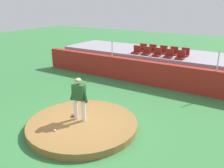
{
  "coord_description": "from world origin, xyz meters",
  "views": [
    {
      "loc": [
        5.33,
        -6.32,
        4.61
      ],
      "look_at": [
        0.0,
        2.11,
        1.17
      ],
      "focal_mm": 38.43,
      "sensor_mm": 36.0,
      "label": 1
    }
  ],
  "objects_px": {
    "baseball": "(55,130)",
    "stadium_chair_8": "(174,52)",
    "fielding_glove": "(75,115)",
    "pitcher": "(79,96)",
    "stadium_chair_9": "(185,54)",
    "stadium_chair_4": "(180,56)",
    "stadium_chair_6": "(152,50)",
    "stadium_chair_3": "(169,55)",
    "stadium_chair_2": "(157,54)",
    "stadium_chair_7": "(163,51)",
    "stadium_chair_0": "(137,51)",
    "stadium_chair_5": "(143,49)",
    "stadium_chair_1": "(146,52)"
  },
  "relations": [
    {
      "from": "pitcher",
      "to": "fielding_glove",
      "type": "bearing_deg",
      "value": 153.29
    },
    {
      "from": "stadium_chair_2",
      "to": "stadium_chair_4",
      "type": "bearing_deg",
      "value": 179.66
    },
    {
      "from": "stadium_chair_6",
      "to": "fielding_glove",
      "type": "bearing_deg",
      "value": 91.2
    },
    {
      "from": "stadium_chair_0",
      "to": "stadium_chair_1",
      "type": "distance_m",
      "value": 0.69
    },
    {
      "from": "fielding_glove",
      "to": "stadium_chair_8",
      "type": "height_order",
      "value": "stadium_chair_8"
    },
    {
      "from": "pitcher",
      "to": "stadium_chair_4",
      "type": "xyz_separation_m",
      "value": [
        1.6,
        7.15,
        0.35
      ]
    },
    {
      "from": "baseball",
      "to": "stadium_chair_1",
      "type": "relative_size",
      "value": 0.15
    },
    {
      "from": "pitcher",
      "to": "baseball",
      "type": "xyz_separation_m",
      "value": [
        -0.19,
        -1.16,
        -0.97
      ]
    },
    {
      "from": "pitcher",
      "to": "stadium_chair_0",
      "type": "xyz_separation_m",
      "value": [
        -1.24,
        7.19,
        0.35
      ]
    },
    {
      "from": "pitcher",
      "to": "stadium_chair_2",
      "type": "bearing_deg",
      "value": 80.67
    },
    {
      "from": "stadium_chair_1",
      "to": "stadium_chair_7",
      "type": "xyz_separation_m",
      "value": [
        0.75,
        0.9,
        0.0
      ]
    },
    {
      "from": "stadium_chair_2",
      "to": "stadium_chair_7",
      "type": "relative_size",
      "value": 1.0
    },
    {
      "from": "stadium_chair_2",
      "to": "stadium_chair_8",
      "type": "bearing_deg",
      "value": -128.36
    },
    {
      "from": "stadium_chair_2",
      "to": "stadium_chair_4",
      "type": "height_order",
      "value": "same"
    },
    {
      "from": "stadium_chair_1",
      "to": "stadium_chair_6",
      "type": "distance_m",
      "value": 0.91
    },
    {
      "from": "fielding_glove",
      "to": "stadium_chair_4",
      "type": "bearing_deg",
      "value": 176.87
    },
    {
      "from": "stadium_chair_2",
      "to": "stadium_chair_4",
      "type": "distance_m",
      "value": 1.43
    },
    {
      "from": "fielding_glove",
      "to": "stadium_chair_0",
      "type": "bearing_deg",
      "value": -160.48
    },
    {
      "from": "fielding_glove",
      "to": "stadium_chair_3",
      "type": "xyz_separation_m",
      "value": [
        1.28,
        7.02,
        1.3
      ]
    },
    {
      "from": "stadium_chair_3",
      "to": "stadium_chair_9",
      "type": "bearing_deg",
      "value": -126.78
    },
    {
      "from": "baseball",
      "to": "fielding_glove",
      "type": "distance_m",
      "value": 1.3
    },
    {
      "from": "stadium_chair_2",
      "to": "stadium_chair_5",
      "type": "xyz_separation_m",
      "value": [
        -1.38,
        0.9,
        0.0
      ]
    },
    {
      "from": "pitcher",
      "to": "fielding_glove",
      "type": "relative_size",
      "value": 5.78
    },
    {
      "from": "stadium_chair_8",
      "to": "stadium_chair_9",
      "type": "relative_size",
      "value": 1.0
    },
    {
      "from": "stadium_chair_1",
      "to": "stadium_chair_9",
      "type": "bearing_deg",
      "value": -157.2
    },
    {
      "from": "stadium_chair_8",
      "to": "stadium_chair_3",
      "type": "bearing_deg",
      "value": 90.95
    },
    {
      "from": "baseball",
      "to": "fielding_glove",
      "type": "height_order",
      "value": "fielding_glove"
    },
    {
      "from": "fielding_glove",
      "to": "stadium_chair_4",
      "type": "relative_size",
      "value": 0.6
    },
    {
      "from": "pitcher",
      "to": "baseball",
      "type": "height_order",
      "value": "pitcher"
    },
    {
      "from": "fielding_glove",
      "to": "stadium_chair_2",
      "type": "distance_m",
      "value": 7.17
    },
    {
      "from": "pitcher",
      "to": "stadium_chair_9",
      "type": "distance_m",
      "value": 8.24
    },
    {
      "from": "stadium_chair_1",
      "to": "stadium_chair_8",
      "type": "height_order",
      "value": "same"
    },
    {
      "from": "stadium_chair_3",
      "to": "stadium_chair_8",
      "type": "distance_m",
      "value": 0.92
    },
    {
      "from": "baseball",
      "to": "stadium_chair_0",
      "type": "distance_m",
      "value": 8.52
    },
    {
      "from": "stadium_chair_2",
      "to": "stadium_chair_3",
      "type": "xyz_separation_m",
      "value": [
        0.74,
        -0.01,
        0.0
      ]
    },
    {
      "from": "stadium_chair_0",
      "to": "stadium_chair_9",
      "type": "height_order",
      "value": "same"
    },
    {
      "from": "stadium_chair_4",
      "to": "stadium_chair_7",
      "type": "distance_m",
      "value": 1.68
    },
    {
      "from": "baseball",
      "to": "stadium_chair_8",
      "type": "relative_size",
      "value": 0.15
    },
    {
      "from": "stadium_chair_1",
      "to": "stadium_chair_3",
      "type": "bearing_deg",
      "value": 179.13
    },
    {
      "from": "fielding_glove",
      "to": "stadium_chair_3",
      "type": "bearing_deg",
      "value": -177.74
    },
    {
      "from": "pitcher",
      "to": "stadium_chair_6",
      "type": "distance_m",
      "value": 8.11
    },
    {
      "from": "pitcher",
      "to": "stadium_chair_6",
      "type": "xyz_separation_m",
      "value": [
        -0.55,
        8.09,
        0.35
      ]
    },
    {
      "from": "stadium_chair_1",
      "to": "stadium_chair_2",
      "type": "relative_size",
      "value": 1.0
    },
    {
      "from": "stadium_chair_6",
      "to": "stadium_chair_3",
      "type": "bearing_deg",
      "value": 147.15
    },
    {
      "from": "stadium_chair_1",
      "to": "stadium_chair_8",
      "type": "distance_m",
      "value": 1.69
    },
    {
      "from": "stadium_chair_4",
      "to": "stadium_chair_5",
      "type": "xyz_separation_m",
      "value": [
        -2.81,
        0.91,
        0.0
      ]
    },
    {
      "from": "stadium_chair_9",
      "to": "stadium_chair_4",
      "type": "bearing_deg",
      "value": 90.49
    },
    {
      "from": "stadium_chair_5",
      "to": "stadium_chair_3",
      "type": "bearing_deg",
      "value": 156.8
    },
    {
      "from": "baseball",
      "to": "stadium_chair_4",
      "type": "distance_m",
      "value": 8.6
    },
    {
      "from": "baseball",
      "to": "stadium_chair_9",
      "type": "relative_size",
      "value": 0.15
    }
  ]
}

